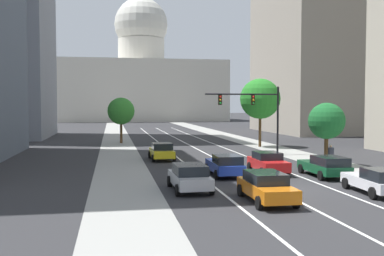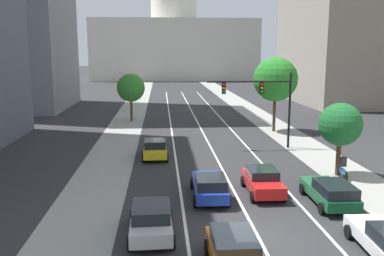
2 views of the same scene
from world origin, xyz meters
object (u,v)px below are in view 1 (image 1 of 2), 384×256
at_px(car_orange, 266,186).
at_px(street_tree_mid_right, 327,121).
at_px(car_yellow, 162,151).
at_px(street_tree_far_right, 260,99).
at_px(car_silver, 190,177).
at_px(street_tree_near_left, 121,111).
at_px(car_blue, 225,165).
at_px(capitol_building, 142,80).
at_px(traffic_signal_mast, 255,107).
at_px(cyclist, 331,156).
at_px(car_green, 325,166).
at_px(car_red, 268,162).
at_px(car_white, 377,181).

height_order(car_orange, street_tree_mid_right, street_tree_mid_right).
distance_m(car_yellow, street_tree_far_right, 16.92).
bearing_deg(car_yellow, car_silver, 178.84).
relative_size(car_silver, street_tree_near_left, 0.75).
bearing_deg(street_tree_far_right, car_silver, -116.84).
bearing_deg(car_yellow, car_orange, -170.83).
bearing_deg(car_blue, capitol_building, 0.35).
bearing_deg(street_tree_far_right, capitol_building, 94.84).
bearing_deg(traffic_signal_mast, street_tree_near_left, 128.52).
bearing_deg(cyclist, car_green, 149.33).
bearing_deg(car_red, street_tree_mid_right, -60.94).
bearing_deg(street_tree_mid_right, car_red, -151.59).
height_order(capitol_building, street_tree_mid_right, capitol_building).
xyz_separation_m(car_orange, traffic_signal_mast, (6.15, 20.52, 3.81)).
distance_m(car_blue, street_tree_far_right, 22.59).
bearing_deg(car_blue, car_red, -76.98).
height_order(car_white, traffic_signal_mast, traffic_signal_mast).
xyz_separation_m(cyclist, street_tree_far_right, (-0.05, 16.92, 4.67)).
distance_m(capitol_building, cyclist, 107.74).
height_order(capitol_building, car_orange, capitol_building).
bearing_deg(car_orange, capitol_building, -0.42).
distance_m(capitol_building, car_white, 118.10).
distance_m(car_silver, traffic_signal_mast, 19.79).
distance_m(car_red, street_tree_far_right, 20.82).
bearing_deg(car_green, capitol_building, 3.43).
bearing_deg(street_tree_near_left, street_tree_far_right, -27.18).
bearing_deg(capitol_building, car_blue, -90.85).
xyz_separation_m(capitol_building, street_tree_far_right, (7.62, -89.92, -6.98)).
relative_size(car_white, car_blue, 0.95).
xyz_separation_m(street_tree_far_right, street_tree_mid_right, (0.07, -16.10, -1.99)).
relative_size(car_silver, car_blue, 0.92).
height_order(car_blue, cyclist, cyclist).
height_order(car_yellow, traffic_signal_mast, traffic_signal_mast).
bearing_deg(car_blue, car_yellow, 19.74).
xyz_separation_m(capitol_building, car_green, (4.88, -111.50, -11.73)).
relative_size(car_red, street_tree_mid_right, 0.86).
height_order(car_orange, traffic_signal_mast, traffic_signal_mast).
height_order(car_silver, cyclist, cyclist).
bearing_deg(car_yellow, car_blue, -162.61).
bearing_deg(car_silver, car_white, -107.34).
relative_size(car_white, traffic_signal_mast, 0.60).
height_order(car_blue, traffic_signal_mast, traffic_signal_mast).
height_order(car_yellow, car_green, car_yellow).
xyz_separation_m(car_red, cyclist, (6.03, 2.45, 0.07)).
distance_m(car_white, car_green, 5.92).
bearing_deg(car_yellow, street_tree_far_right, -51.47).
bearing_deg(car_red, car_green, -123.57).
bearing_deg(car_orange, car_blue, 0.41).
bearing_deg(street_tree_far_right, traffic_signal_mast, -111.88).
distance_m(car_orange, street_tree_mid_right, 15.53).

